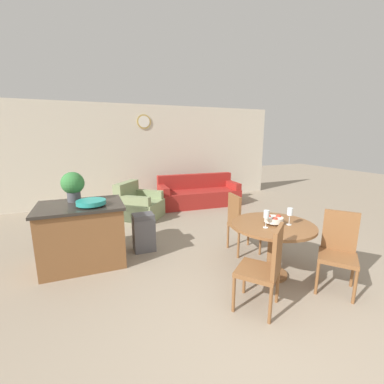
# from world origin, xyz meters

# --- Properties ---
(ground_plane) EXTENTS (24.00, 24.00, 0.00)m
(ground_plane) POSITION_xyz_m (0.00, 0.00, 0.00)
(ground_plane) COLOR gray
(wall_back) EXTENTS (8.00, 0.09, 2.70)m
(wall_back) POSITION_xyz_m (-0.00, 5.72, 1.35)
(wall_back) COLOR beige
(wall_back) RESTS_ON ground_plane
(dining_table) EXTENTS (1.08, 1.08, 0.73)m
(dining_table) POSITION_xyz_m (0.70, 1.04, 0.56)
(dining_table) COLOR brown
(dining_table) RESTS_ON ground_plane
(dining_chair_near_left) EXTENTS (0.59, 0.59, 0.96)m
(dining_chair_near_left) POSITION_xyz_m (0.16, 0.48, 0.52)
(dining_chair_near_left) COLOR brown
(dining_chair_near_left) RESTS_ON ground_plane
(dining_chair_near_right) EXTENTS (0.59, 0.59, 0.96)m
(dining_chair_near_right) POSITION_xyz_m (1.25, 0.50, 0.52)
(dining_chair_near_right) COLOR brown
(dining_chair_near_right) RESTS_ON ground_plane
(dining_chair_far_side) EXTENTS (0.46, 0.46, 0.96)m
(dining_chair_far_side) POSITION_xyz_m (0.69, 1.81, 0.52)
(dining_chair_far_side) COLOR brown
(dining_chair_far_side) RESTS_ON ground_plane
(fruit_bowl) EXTENTS (0.24, 0.24, 0.12)m
(fruit_bowl) POSITION_xyz_m (0.70, 1.04, 0.79)
(fruit_bowl) COLOR silver
(fruit_bowl) RESTS_ON dining_table
(wine_glass_left) EXTENTS (0.07, 0.07, 0.23)m
(wine_glass_left) POSITION_xyz_m (0.52, 0.96, 0.90)
(wine_glass_left) COLOR silver
(wine_glass_left) RESTS_ON dining_table
(wine_glass_right) EXTENTS (0.07, 0.07, 0.23)m
(wine_glass_right) POSITION_xyz_m (0.86, 0.94, 0.90)
(wine_glass_right) COLOR silver
(wine_glass_right) RESTS_ON dining_table
(kitchen_island) EXTENTS (1.17, 0.88, 0.91)m
(kitchen_island) POSITION_xyz_m (-1.65, 2.35, 0.46)
(kitchen_island) COLOR brown
(kitchen_island) RESTS_ON ground_plane
(teal_bowl) EXTENTS (0.40, 0.40, 0.08)m
(teal_bowl) POSITION_xyz_m (-1.50, 2.19, 0.96)
(teal_bowl) COLOR teal
(teal_bowl) RESTS_ON kitchen_island
(potted_plant) EXTENTS (0.33, 0.33, 0.44)m
(potted_plant) POSITION_xyz_m (-1.73, 2.57, 1.16)
(potted_plant) COLOR #4C4C51
(potted_plant) RESTS_ON kitchen_island
(trash_bin) EXTENTS (0.34, 0.28, 0.62)m
(trash_bin) POSITION_xyz_m (-0.74, 2.45, 0.31)
(trash_bin) COLOR #56565B
(trash_bin) RESTS_ON ground_plane
(couch) EXTENTS (2.19, 0.97, 0.82)m
(couch) POSITION_xyz_m (1.24, 4.76, 0.28)
(couch) COLOR maroon
(couch) RESTS_ON ground_plane
(armchair) EXTENTS (1.20, 1.18, 0.82)m
(armchair) POSITION_xyz_m (-0.50, 4.24, 0.28)
(armchair) COLOR gray
(armchair) RESTS_ON ground_plane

